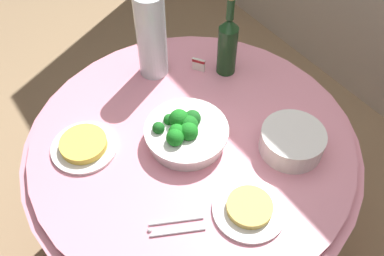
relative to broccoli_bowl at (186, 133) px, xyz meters
name	(u,v)px	position (x,y,z in m)	size (l,w,h in m)	color
ground_plane	(192,234)	(0.00, 0.03, -0.78)	(6.00, 6.00, 0.00)	#9E7F5B
buffet_table	(192,193)	(0.00, 0.03, -0.41)	(1.16, 1.16, 0.74)	maroon
broccoli_bowl	(186,133)	(0.00, 0.00, 0.00)	(0.28, 0.28, 0.12)	white
plate_stack	(292,141)	(0.22, 0.27, 0.00)	(0.21, 0.21, 0.08)	white
wine_bottle	(228,44)	(-0.20, 0.33, 0.09)	(0.07, 0.07, 0.34)	#1A3C1C
decorative_fruit_vase	(152,39)	(-0.36, 0.10, 0.11)	(0.11, 0.11, 0.34)	silver
serving_tongs	(175,227)	(0.25, -0.21, -0.04)	(0.11, 0.16, 0.01)	silver
food_plate_fried_egg	(84,145)	(-0.17, -0.30, -0.03)	(0.22, 0.22, 0.04)	white
food_plate_noodles	(249,208)	(0.33, 0.01, -0.03)	(0.22, 0.22, 0.03)	white
label_placard_front	(199,64)	(-0.26, 0.24, -0.01)	(0.05, 0.04, 0.05)	white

